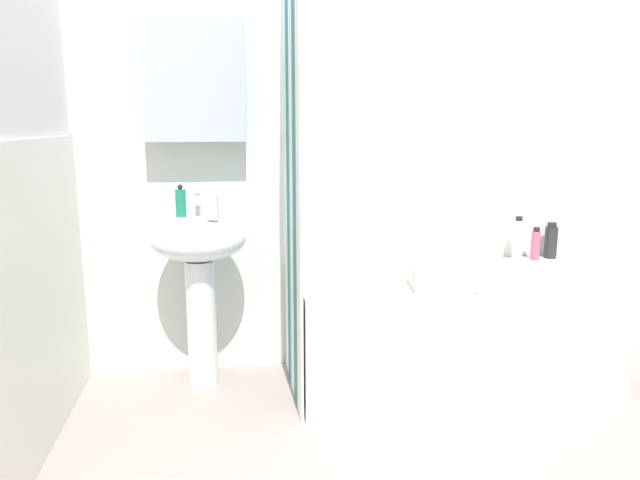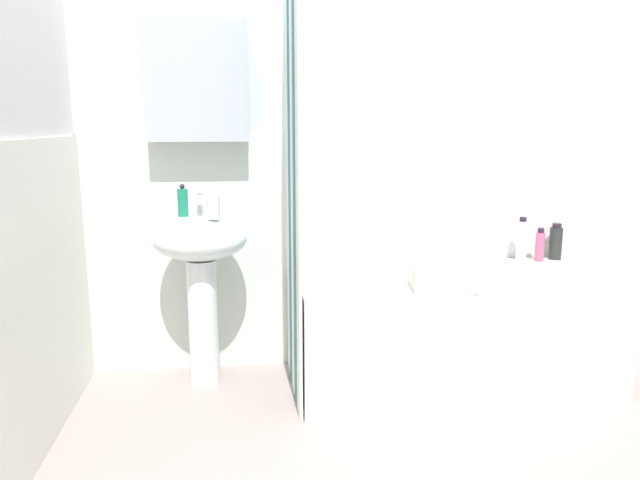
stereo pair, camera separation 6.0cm
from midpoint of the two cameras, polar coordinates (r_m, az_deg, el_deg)
name	(u,v)px [view 2 (the right image)]	position (r m, az deg, el deg)	size (l,w,h in m)	color
wall_back_tiled	(379,147)	(3.12, 6.20, 8.82)	(3.60, 0.18, 2.40)	silver
sink	(201,264)	(2.88, -10.70, -2.28)	(0.44, 0.34, 0.82)	white
faucet	(200,203)	(2.91, -10.82, 3.47)	(0.03, 0.12, 0.12)	silver
soap_dispenser	(183,202)	(2.90, -12.38, 3.55)	(0.05, 0.05, 0.15)	#1B805D
toothbrush_cup	(214,207)	(2.79, -9.49, 3.09)	(0.06, 0.06, 0.11)	white
bathtub	(452,329)	(3.02, 13.01, -8.28)	(1.51, 0.65, 0.54)	white
shower_curtain	(293,182)	(2.69, -1.96, 5.59)	(0.01, 0.65, 2.00)	white
body_wash_bottle	(556,242)	(3.44, 22.02, -0.21)	(0.07, 0.07, 0.19)	#272A29
lotion_bottle	(540,246)	(3.36, 20.71, -0.51)	(0.05, 0.05, 0.18)	#C95070
conditioner_bottle	(522,240)	(3.31, 19.17, -0.04)	(0.05, 0.05, 0.24)	white
towel_folded	(442,278)	(2.70, 12.23, -3.59)	(0.28, 0.20, 0.09)	silver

